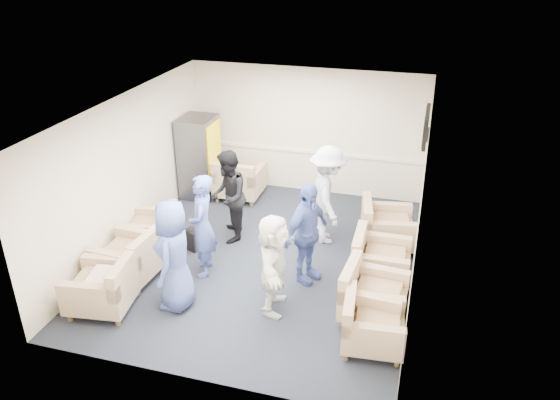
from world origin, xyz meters
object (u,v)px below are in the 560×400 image
(armchair_right_far, at_px, (384,228))
(vending_machine, at_px, (200,157))
(armchair_left_near, at_px, (106,288))
(armchair_left_mid, at_px, (132,258))
(person_mid_right, at_px, (307,234))
(person_back_left, at_px, (228,197))
(armchair_right_midnear, at_px, (370,297))
(person_front_right, at_px, (274,264))
(armchair_left_far, at_px, (154,230))
(armchair_corner, at_px, (239,182))
(person_back_right, at_px, (328,195))
(person_front_left, at_px, (174,255))
(person_mid_left, at_px, (202,226))
(armchair_right_near, at_px, (369,326))
(armchair_right_midfar, at_px, (377,261))

(armchair_right_far, xyz_separation_m, vending_machine, (-4.01, 1.14, 0.50))
(armchair_left_near, bearing_deg, vending_machine, 175.51)
(armchair_left_mid, bearing_deg, person_mid_right, 109.05)
(person_back_left, xyz_separation_m, person_mid_right, (1.67, -0.93, -0.00))
(armchair_right_midnear, distance_m, vending_machine, 5.23)
(armchair_left_near, xyz_separation_m, armchair_right_midnear, (3.80, 0.87, -0.01))
(armchair_right_far, distance_m, person_front_right, 2.72)
(armchair_right_far, bearing_deg, vending_machine, 64.23)
(armchair_left_mid, distance_m, armchair_left_far, 1.02)
(armchair_corner, relative_size, person_back_right, 0.52)
(armchair_left_near, xyz_separation_m, person_back_left, (1.01, 2.49, 0.49))
(person_front_left, distance_m, person_mid_right, 2.08)
(armchair_left_far, xyz_separation_m, person_back_right, (2.93, 1.07, 0.58))
(armchair_left_mid, distance_m, armchair_right_midnear, 3.83)
(person_back_left, bearing_deg, armchair_corner, 176.40)
(armchair_left_mid, xyz_separation_m, person_front_right, (2.43, -0.15, 0.41))
(vending_machine, distance_m, person_mid_left, 3.09)
(armchair_left_near, bearing_deg, armchair_right_near, 85.45)
(armchair_right_midnear, bearing_deg, person_mid_left, 85.75)
(armchair_left_far, distance_m, person_mid_right, 2.92)
(armchair_left_far, bearing_deg, armchair_right_far, 97.46)
(armchair_left_far, height_order, person_mid_left, person_mid_left)
(armchair_left_mid, relative_size, person_back_left, 0.58)
(person_front_left, bearing_deg, armchair_right_near, 81.03)
(armchair_left_mid, height_order, armchair_right_near, armchair_left_mid)
(armchair_left_far, xyz_separation_m, armchair_corner, (0.77, 2.34, 0.05))
(armchair_right_midnear, bearing_deg, armchair_corner, 48.93)
(armchair_left_far, height_order, armchair_right_near, armchair_left_far)
(armchair_left_near, height_order, armchair_right_far, armchair_right_far)
(person_front_left, bearing_deg, armchair_corner, 179.82)
(vending_machine, bearing_deg, person_back_right, -22.23)
(person_front_left, distance_m, person_back_right, 3.09)
(armchair_left_mid, bearing_deg, person_front_left, 69.77)
(armchair_left_far, distance_m, armchair_corner, 2.46)
(person_back_left, height_order, person_front_right, person_back_left)
(armchair_left_mid, xyz_separation_m, vending_machine, (-0.21, 3.30, 0.50))
(person_mid_left, height_order, person_back_left, person_mid_left)
(person_back_right, bearing_deg, armchair_left_mid, 105.85)
(armchair_right_midfar, distance_m, armchair_corner, 3.96)
(person_mid_right, bearing_deg, person_mid_left, 123.11)
(armchair_corner, distance_m, person_mid_left, 2.94)
(armchair_right_near, xyz_separation_m, vending_machine, (-4.12, 3.91, 0.54))
(armchair_left_mid, height_order, armchair_left_far, armchair_left_mid)
(vending_machine, relative_size, person_back_right, 0.95)
(person_front_right, bearing_deg, person_mid_right, -24.80)
(armchair_right_far, xyz_separation_m, armchair_corner, (-3.18, 1.19, 0.01))
(armchair_left_mid, bearing_deg, armchair_right_midnear, 94.46)
(armchair_left_far, bearing_deg, person_back_left, 109.62)
(person_back_right, bearing_deg, armchair_right_midnear, -173.77)
(armchair_right_far, distance_m, person_back_right, 1.16)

